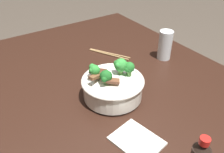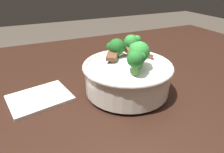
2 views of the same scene
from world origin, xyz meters
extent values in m
cube|color=black|center=(0.00, 0.00, 0.79)|extent=(1.41, 1.08, 0.06)
cube|color=black|center=(0.63, 0.47, 0.38)|extent=(0.07, 0.07, 0.76)
cylinder|color=silver|center=(-0.04, 0.00, 0.83)|extent=(0.09, 0.09, 0.01)
cylinder|color=silver|center=(-0.04, 0.00, 0.86)|extent=(0.21, 0.21, 0.07)
torus|color=silver|center=(-0.04, 0.00, 0.90)|extent=(0.23, 0.23, 0.01)
ellipsoid|color=white|center=(-0.04, 0.00, 0.89)|extent=(0.18, 0.18, 0.05)
cube|color=#4C2B1E|center=(0.01, 0.03, 0.92)|extent=(0.06, 0.07, 0.02)
cube|color=brown|center=(-0.07, 0.03, 0.92)|extent=(0.05, 0.06, 0.02)
cube|color=brown|center=(-0.02, 0.05, 0.93)|extent=(0.03, 0.06, 0.02)
cube|color=#563323|center=(0.03, 0.02, 0.91)|extent=(0.05, 0.05, 0.02)
cylinder|color=#5B9947|center=(-0.05, -0.06, 0.92)|extent=(0.02, 0.02, 0.02)
sphere|color=#237028|center=(-0.05, -0.06, 0.94)|extent=(0.04, 0.04, 0.04)
sphere|color=#237028|center=(-0.04, -0.06, 0.94)|extent=(0.02, 0.02, 0.02)
sphere|color=#237028|center=(-0.06, -0.05, 0.94)|extent=(0.02, 0.02, 0.02)
cylinder|color=#5B9947|center=(-0.05, 0.04, 0.91)|extent=(0.01, 0.01, 0.02)
sphere|color=#1E6023|center=(-0.05, 0.04, 0.94)|extent=(0.04, 0.04, 0.04)
sphere|color=#1E6023|center=(-0.04, 0.04, 0.93)|extent=(0.02, 0.02, 0.02)
sphere|color=#1E6023|center=(-0.06, 0.05, 0.94)|extent=(0.02, 0.02, 0.02)
cylinder|color=#6BA84C|center=(-0.03, -0.04, 0.92)|extent=(0.02, 0.02, 0.03)
sphere|color=green|center=(-0.03, -0.04, 0.95)|extent=(0.05, 0.05, 0.05)
sphere|color=green|center=(-0.01, -0.03, 0.95)|extent=(0.02, 0.02, 0.02)
sphere|color=green|center=(-0.03, -0.02, 0.95)|extent=(0.02, 0.02, 0.02)
cylinder|color=#6BA84C|center=(0.00, 0.05, 0.92)|extent=(0.02, 0.02, 0.02)
sphere|color=#2D8433|center=(0.00, 0.05, 0.94)|extent=(0.04, 0.04, 0.04)
sphere|color=#2D8433|center=(0.02, 0.05, 0.94)|extent=(0.02, 0.02, 0.02)
sphere|color=#2D8433|center=(0.00, 0.06, 0.94)|extent=(0.02, 0.02, 0.02)
cube|color=silver|center=(-0.25, 0.06, 0.83)|extent=(0.16, 0.14, 0.01)
camera|label=1|loc=(-0.61, 0.39, 1.38)|focal=38.22mm
camera|label=2|loc=(-0.26, -0.39, 1.10)|focal=31.85mm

